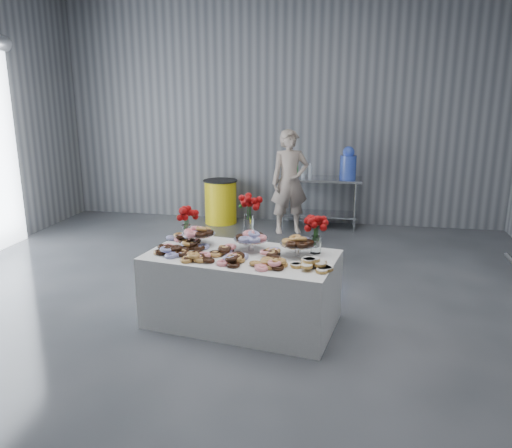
# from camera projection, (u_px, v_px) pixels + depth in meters

# --- Properties ---
(ground) EXTENTS (9.00, 9.00, 0.00)m
(ground) POSITION_uv_depth(u_px,v_px,m) (215.00, 325.00, 5.19)
(ground) COLOR #33353A
(ground) RESTS_ON ground
(room_walls) EXTENTS (8.04, 9.04, 4.02)m
(room_walls) POSITION_uv_depth(u_px,v_px,m) (183.00, 59.00, 4.62)
(room_walls) COLOR slate
(room_walls) RESTS_ON ground
(display_table) EXTENTS (2.03, 1.28, 0.75)m
(display_table) POSITION_uv_depth(u_px,v_px,m) (242.00, 289.00, 5.16)
(display_table) COLOR white
(display_table) RESTS_ON ground
(prep_table) EXTENTS (1.50, 0.60, 0.90)m
(prep_table) POSITION_uv_depth(u_px,v_px,m) (318.00, 193.00, 8.78)
(prep_table) COLOR silver
(prep_table) RESTS_ON ground
(donut_mounds) EXTENTS (1.91, 1.07, 0.09)m
(donut_mounds) POSITION_uv_depth(u_px,v_px,m) (240.00, 252.00, 5.01)
(donut_mounds) COLOR gold
(donut_mounds) RESTS_ON display_table
(cake_stand_left) EXTENTS (0.36, 0.36, 0.17)m
(cake_stand_left) POSITION_uv_depth(u_px,v_px,m) (199.00, 232.00, 5.35)
(cake_stand_left) COLOR silver
(cake_stand_left) RESTS_ON display_table
(cake_stand_mid) EXTENTS (0.36, 0.36, 0.17)m
(cake_stand_mid) POSITION_uv_depth(u_px,v_px,m) (251.00, 238.00, 5.15)
(cake_stand_mid) COLOR silver
(cake_stand_mid) RESTS_ON display_table
(cake_stand_right) EXTENTS (0.36, 0.36, 0.17)m
(cake_stand_right) POSITION_uv_depth(u_px,v_px,m) (298.00, 242.00, 4.99)
(cake_stand_right) COLOR silver
(cake_stand_right) RESTS_ON display_table
(danish_pile) EXTENTS (0.48, 0.48, 0.11)m
(danish_pile) POSITION_uv_depth(u_px,v_px,m) (310.00, 262.00, 4.67)
(danish_pile) COLOR white
(danish_pile) RESTS_ON display_table
(bouquet_left) EXTENTS (0.26, 0.26, 0.42)m
(bouquet_left) POSITION_uv_depth(u_px,v_px,m) (186.00, 215.00, 5.46)
(bouquet_left) COLOR white
(bouquet_left) RESTS_ON display_table
(bouquet_right) EXTENTS (0.26, 0.26, 0.42)m
(bouquet_right) POSITION_uv_depth(u_px,v_px,m) (316.00, 225.00, 5.03)
(bouquet_right) COLOR white
(bouquet_right) RESTS_ON display_table
(bouquet_center) EXTENTS (0.26, 0.26, 0.57)m
(bouquet_center) POSITION_uv_depth(u_px,v_px,m) (249.00, 210.00, 5.30)
(bouquet_center) COLOR silver
(bouquet_center) RESTS_ON display_table
(water_jug) EXTENTS (0.28, 0.28, 0.55)m
(water_jug) POSITION_uv_depth(u_px,v_px,m) (348.00, 164.00, 8.55)
(water_jug) COLOR #4569EC
(water_jug) RESTS_ON prep_table
(drink_bottles) EXTENTS (0.54, 0.08, 0.27)m
(drink_bottles) POSITION_uv_depth(u_px,v_px,m) (300.00, 170.00, 8.64)
(drink_bottles) COLOR #268C33
(drink_bottles) RESTS_ON prep_table
(person) EXTENTS (0.75, 0.61, 1.76)m
(person) POSITION_uv_depth(u_px,v_px,m) (290.00, 182.00, 8.40)
(person) COLOR #CC8C93
(person) RESTS_ON ground
(trash_barrel) EXTENTS (0.62, 0.62, 0.80)m
(trash_barrel) POSITION_uv_depth(u_px,v_px,m) (221.00, 201.00, 9.16)
(trash_barrel) COLOR yellow
(trash_barrel) RESTS_ON ground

